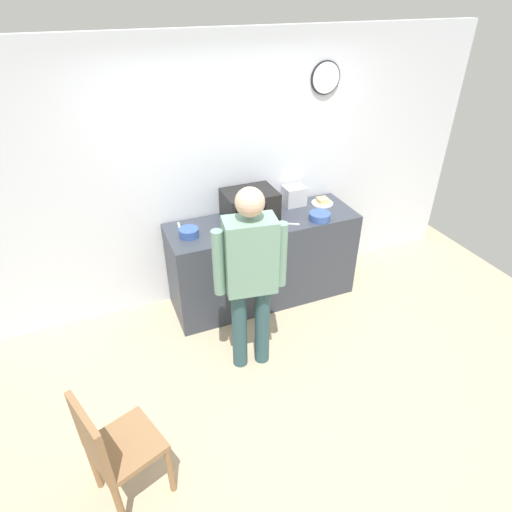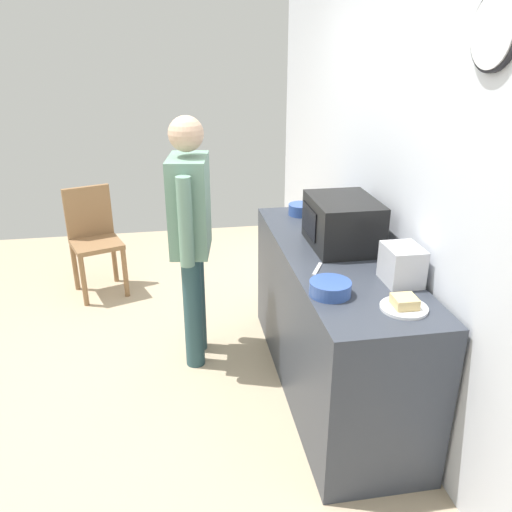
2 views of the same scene
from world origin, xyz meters
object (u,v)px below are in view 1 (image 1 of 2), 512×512
Objects in this scene: microwave at (250,206)px; sandwich_plate at (322,202)px; fork_utensil at (179,227)px; spoon_utensil at (291,224)px; wooden_chair at (113,448)px; cereal_bowl at (189,233)px; toaster at (294,196)px; person_standing at (250,271)px; salad_bowl at (320,216)px.

microwave is 0.85m from sandwich_plate.
spoon_utensil is (1.01, -0.36, 0.00)m from fork_utensil.
microwave is 0.53× the size of wooden_chair.
cereal_bowl is 1.22m from toaster.
toaster is 0.23× the size of wooden_chair.
fork_utensil is (-0.68, 0.11, -0.15)m from microwave.
person_standing reaches higher than sandwich_plate.
cereal_bowl reaches higher than salad_bowl.
sandwich_plate is 3.02m from wooden_chair.
cereal_bowl is 1.07× the size of spoon_utensil.
microwave is 0.57m from toaster.
person_standing reaches higher than fork_utensil.
fork_utensil is at bearing 164.01° from salad_bowl.
fork_utensil is (-1.31, 0.38, -0.03)m from salad_bowl.
spoon_utensil is 0.18× the size of wooden_chair.
microwave reaches higher than spoon_utensil.
spoon_utensil is at bearing 37.64° from wooden_chair.
person_standing is at bearing -130.92° from toaster.
spoon_utensil is at bearing -36.61° from microwave.
toaster reaches higher than sandwich_plate.
toaster reaches higher than salad_bowl.
wooden_chair is at bearing -146.57° from person_standing.
microwave is at bearing 143.39° from spoon_utensil.
wooden_chair is (-2.13, -1.86, -0.51)m from toaster.
person_standing is (-0.68, -0.66, 0.05)m from spoon_utensil.
toaster is at bearing 41.05° from wooden_chair.
microwave is at bearing 68.55° from person_standing.
spoon_utensil is at bearing -120.37° from toaster.
toaster is 1.29× the size of fork_utensil.
microwave is 0.70m from salad_bowl.
toaster is 1.24m from fork_utensil.
toaster is 0.46m from spoon_utensil.
cereal_bowl is 0.83× the size of toaster.
microwave is at bearing -165.46° from toaster.
salad_bowl is 0.96× the size of toaster.
microwave reaches higher than fork_utensil.
person_standing is (-1.19, -0.94, 0.03)m from sandwich_plate.
sandwich_plate is 1.48m from cereal_bowl.
salad_bowl is at bearing -22.64° from microwave.
wooden_chair is (-1.91, -1.47, -0.41)m from spoon_utensil.
spoon_utensil is at bearing 176.11° from salad_bowl.
person_standing reaches higher than toaster.
wooden_chair is at bearing -120.15° from cereal_bowl.
wooden_chair is at bearing -116.24° from fork_utensil.
salad_bowl is at bearing -3.89° from spoon_utensil.
microwave reaches higher than sandwich_plate.
spoon_utensil is (-0.51, -0.28, -0.02)m from sandwich_plate.
toaster is (1.19, 0.24, 0.06)m from cereal_bowl.
sandwich_plate is 1.33× the size of spoon_utensil.
salad_bowl is 1.18m from person_standing.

